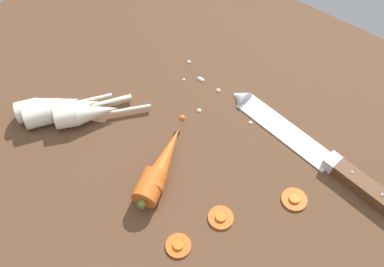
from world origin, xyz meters
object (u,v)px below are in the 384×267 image
carrot_slice_stray_mid (294,199)px  parsnip_back (60,110)px  carrot_slice_stray_far (221,217)px  parsnip_front (68,109)px  parsnip_mid_right (48,106)px  chefs_knife (304,143)px  whole_carrot (160,165)px  parsnip_mid_left (87,114)px  carrot_slice_stray_near (178,245)px

carrot_slice_stray_mid → parsnip_back: bearing=-163.4°
parsnip_back → carrot_slice_stray_far: 35.15cm
carrot_slice_stray_mid → parsnip_front: bearing=-164.6°
parsnip_mid_right → carrot_slice_stray_mid: 46.79cm
parsnip_mid_right → chefs_knife: bearing=30.4°
whole_carrot → carrot_slice_stray_far: size_ratio=4.50×
chefs_knife → whole_carrot: bearing=-128.1°
whole_carrot → carrot_slice_stray_far: whole_carrot is taller
parsnip_mid_left → carrot_slice_stray_near: size_ratio=3.85×
chefs_knife → carrot_slice_stray_near: size_ratio=8.87×
whole_carrot → parsnip_mid_right: (-24.57, -3.54, -0.12)cm
whole_carrot → parsnip_mid_right: size_ratio=1.16×
parsnip_mid_right → carrot_slice_stray_far: bearing=5.0°
chefs_knife → carrot_slice_stray_near: chefs_knife is taller
whole_carrot → parsnip_front: bearing=-175.6°
carrot_slice_stray_near → carrot_slice_stray_far: bearing=74.2°
carrot_slice_stray_far → carrot_slice_stray_near: bearing=-105.8°
parsnip_back → carrot_slice_stray_far: (35.02, 2.50, -1.62)cm
whole_carrot → parsnip_front: size_ratio=1.14×
parsnip_back → carrot_slice_stray_near: 33.29cm
parsnip_front → carrot_slice_stray_mid: bearing=15.4°
whole_carrot → carrot_slice_stray_mid: whole_carrot is taller
whole_carrot → parsnip_mid_right: 24.82cm
chefs_knife → parsnip_back: 44.28cm
parsnip_back → carrot_slice_stray_near: (32.84, -5.21, -1.62)cm
carrot_slice_stray_near → carrot_slice_stray_far: same height
whole_carrot → parsnip_front: 21.41cm
chefs_knife → parsnip_back: bearing=-148.8°
chefs_knife → parsnip_front: size_ratio=2.17×
parsnip_back → carrot_slice_stray_mid: (42.28, 12.61, -1.62)cm
parsnip_mid_left → carrot_slice_stray_far: parsnip_mid_left is taller
parsnip_mid_left → carrot_slice_stray_mid: (37.99, 10.03, -1.62)cm
carrot_slice_stray_mid → carrot_slice_stray_far: same height
carrot_slice_stray_mid → whole_carrot: bearing=-154.1°
parsnip_front → parsnip_back: (-0.70, -1.14, -0.00)cm
chefs_knife → parsnip_front: parsnip_front is taller
chefs_knife → parsnip_mid_left: 39.28cm
carrot_slice_stray_far → whole_carrot: bearing=178.8°
parsnip_front → parsnip_back: same height
carrot_slice_stray_near → carrot_slice_stray_mid: size_ratio=0.94×
chefs_knife → parsnip_back: size_ratio=1.95×
whole_carrot → carrot_slice_stray_mid: 22.57cm
carrot_slice_stray_far → parsnip_back: bearing=-175.9°
parsnip_mid_left → parsnip_back: same height
parsnip_mid_right → parsnip_back: size_ratio=0.89×
parsnip_front → carrot_slice_stray_near: bearing=-11.2°
parsnip_mid_left → parsnip_mid_right: same height
chefs_knife → parsnip_front: bearing=-149.6°
whole_carrot → carrot_slice_stray_far: 13.10cm
parsnip_mid_right → carrot_slice_stray_mid: parsnip_mid_right is taller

